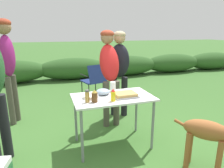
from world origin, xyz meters
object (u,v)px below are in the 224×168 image
at_px(folding_table, 113,102).
at_px(spice_jar, 87,96).
at_px(plate_stack, 90,96).
at_px(standing_person_with_beanie, 119,65).
at_px(mixing_bowl, 103,92).
at_px(beer_bottle, 95,96).
at_px(standing_person_in_red_jacket, 109,66).
at_px(paper_cup_stack, 113,86).
at_px(dog, 210,134).
at_px(food_tray, 125,95).
at_px(standing_person_in_navy_coat, 7,58).
at_px(mustard_bottle, 113,95).
at_px(camp_chair_green_behind_table, 94,79).

xyz_separation_m(folding_table, spice_jar, (-0.38, -0.12, 0.16)).
relative_size(plate_stack, standing_person_with_beanie, 0.13).
bearing_deg(plate_stack, mixing_bowl, 24.16).
xyz_separation_m(plate_stack, beer_bottle, (0.02, -0.18, 0.06)).
bearing_deg(standing_person_in_red_jacket, paper_cup_stack, -99.97).
bearing_deg(beer_bottle, standing_person_in_red_jacket, 61.61).
bearing_deg(beer_bottle, dog, -32.74).
height_order(food_tray, spice_jar, spice_jar).
height_order(mixing_bowl, standing_person_in_navy_coat, standing_person_in_navy_coat).
bearing_deg(folding_table, mixing_bowl, 128.90).
relative_size(food_tray, mustard_bottle, 2.03).
distance_m(food_tray, dog, 1.13).
bearing_deg(food_tray, paper_cup_stack, 105.05).
bearing_deg(plate_stack, folding_table, -7.49).
relative_size(beer_bottle, standing_person_in_navy_coat, 0.09).
bearing_deg(standing_person_with_beanie, paper_cup_stack, -88.38).
height_order(folding_table, mustard_bottle, mustard_bottle).
bearing_deg(camp_chair_green_behind_table, mixing_bowl, -114.63).
bearing_deg(standing_person_with_beanie, dog, -49.17).
height_order(mixing_bowl, camp_chair_green_behind_table, camp_chair_green_behind_table).
bearing_deg(camp_chair_green_behind_table, standing_person_in_navy_coat, -165.28).
xyz_separation_m(standing_person_with_beanie, camp_chair_green_behind_table, (-0.20, 1.24, -0.53)).
distance_m(food_tray, spice_jar, 0.54).
bearing_deg(mixing_bowl, food_tray, -35.77).
bearing_deg(plate_stack, standing_person_in_navy_coat, 133.48).
distance_m(mixing_bowl, mustard_bottle, 0.31).
relative_size(standing_person_in_navy_coat, camp_chair_green_behind_table, 2.18).
bearing_deg(spice_jar, food_tray, 6.08).
height_order(spice_jar, dog, spice_jar).
bearing_deg(standing_person_in_navy_coat, paper_cup_stack, -103.78).
height_order(mixing_bowl, standing_person_in_red_jacket, standing_person_in_red_jacket).
bearing_deg(camp_chair_green_behind_table, paper_cup_stack, -109.96).
bearing_deg(mustard_bottle, beer_bottle, 171.12).
relative_size(folding_table, food_tray, 3.34).
height_order(plate_stack, spice_jar, spice_jar).
bearing_deg(spice_jar, mustard_bottle, -10.15).
xyz_separation_m(mixing_bowl, camp_chair_green_behind_table, (0.35, 2.10, -0.31)).
bearing_deg(mixing_bowl, standing_person_in_navy_coat, 140.27).
relative_size(plate_stack, paper_cup_stack, 1.45).
xyz_separation_m(paper_cup_stack, standing_person_with_beanie, (0.37, 0.75, 0.18)).
bearing_deg(mixing_bowl, camp_chair_green_behind_table, 80.44).
bearing_deg(food_tray, mixing_bowl, 144.23).
height_order(plate_stack, beer_bottle, beer_bottle).
distance_m(food_tray, standing_person_with_beanie, 1.11).
distance_m(standing_person_in_red_jacket, standing_person_in_navy_coat, 1.72).
xyz_separation_m(beer_bottle, standing_person_in_red_jacket, (0.46, 0.85, 0.22)).
bearing_deg(plate_stack, standing_person_in_red_jacket, 54.73).
xyz_separation_m(paper_cup_stack, spice_jar, (-0.46, -0.35, 0.01)).
relative_size(food_tray, spice_jar, 2.05).
xyz_separation_m(food_tray, camp_chair_green_behind_table, (0.09, 2.29, -0.30)).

